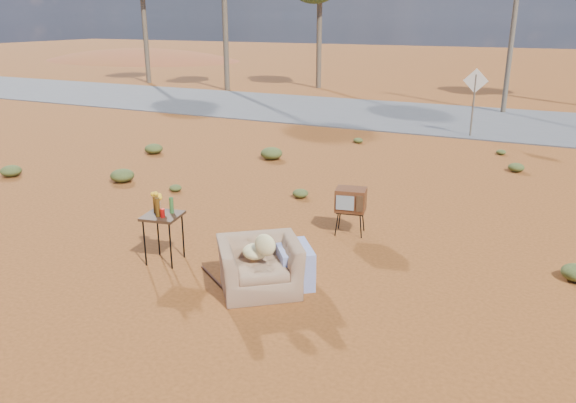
% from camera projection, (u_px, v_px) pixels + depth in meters
% --- Properties ---
extents(ground, '(140.00, 140.00, 0.00)m').
position_uv_depth(ground, '(254.00, 271.00, 8.68)').
color(ground, brown).
rests_on(ground, ground).
extents(highway, '(140.00, 7.00, 0.04)m').
position_uv_depth(highway, '(441.00, 118.00, 21.54)').
color(highway, '#565659').
rests_on(highway, ground).
extents(dirt_mound, '(26.00, 18.00, 2.00)m').
position_uv_depth(dirt_mound, '(142.00, 60.00, 50.04)').
color(dirt_mound, brown).
rests_on(dirt_mound, ground).
extents(armchair, '(1.45, 1.48, 0.99)m').
position_uv_depth(armchair, '(266.00, 259.00, 8.00)').
color(armchair, '#8B674C').
rests_on(armchair, ground).
extents(tv_unit, '(0.60, 0.52, 0.85)m').
position_uv_depth(tv_unit, '(351.00, 200.00, 10.00)').
color(tv_unit, black).
rests_on(tv_unit, ground).
extents(side_table, '(0.64, 0.64, 1.11)m').
position_uv_depth(side_table, '(161.00, 212.00, 8.82)').
color(side_table, '#362413').
rests_on(side_table, ground).
extents(rusty_bar, '(1.15, 0.83, 0.04)m').
position_uv_depth(rusty_bar, '(219.00, 284.00, 8.23)').
color(rusty_bar, '#4E2615').
rests_on(rusty_bar, ground).
extents(road_sign, '(0.78, 0.06, 2.19)m').
position_uv_depth(road_sign, '(475.00, 90.00, 17.89)').
color(road_sign, brown).
rests_on(road_sign, ground).
extents(utility_pole_center, '(1.40, 0.20, 8.00)m').
position_uv_depth(utility_pole_center, '(516.00, 5.00, 21.58)').
color(utility_pole_center, brown).
rests_on(utility_pole_center, ground).
extents(scrub_patch, '(17.49, 8.07, 0.33)m').
position_uv_depth(scrub_patch, '(315.00, 183.00, 12.76)').
color(scrub_patch, '#4E5625').
rests_on(scrub_patch, ground).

